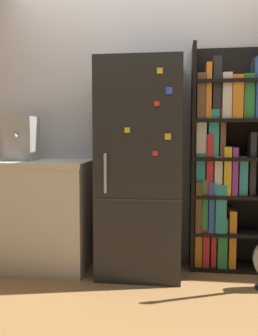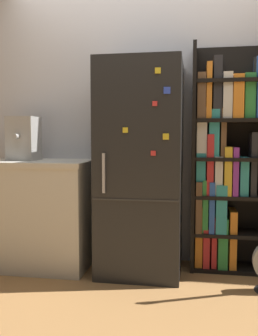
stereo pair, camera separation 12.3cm
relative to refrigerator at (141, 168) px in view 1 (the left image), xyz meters
The scene contains 6 objects.
ground_plane 0.88m from the refrigerator, 89.99° to the right, with size 16.00×16.00×0.00m, color #A87542.
wall_back 0.55m from the refrigerator, 90.00° to the left, with size 8.00×0.05×2.60m.
refrigerator is the anchor object (origin of this frame).
bookshelf 0.73m from the refrigerator, 14.41° to the left, with size 0.73×0.32×1.89m.
kitchen_counter 0.99m from the refrigerator, behind, with size 0.93×0.64×0.92m.
espresso_machine 1.06m from the refrigerator, behind, with size 0.24×0.29×0.38m.
Camera 1 is at (0.30, -2.94, 1.13)m, focal length 40.00 mm.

